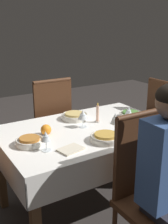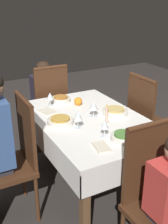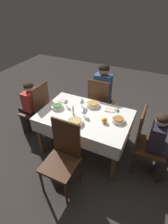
{
  "view_description": "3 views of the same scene",
  "coord_description": "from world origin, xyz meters",
  "px_view_note": "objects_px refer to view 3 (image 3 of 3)",
  "views": [
    {
      "loc": [
        1.11,
        1.75,
        1.53
      ],
      "look_at": [
        0.08,
        0.09,
        0.9
      ],
      "focal_mm": 45.0,
      "sensor_mm": 36.0,
      "label": 1
    },
    {
      "loc": [
        -1.97,
        1.11,
        1.72
      ],
      "look_at": [
        -0.02,
        0.07,
        0.8
      ],
      "focal_mm": 45.0,
      "sensor_mm": 36.0,
      "label": 2
    },
    {
      "loc": [
        0.9,
        -1.92,
        2.27
      ],
      "look_at": [
        0.01,
        -0.05,
        0.8
      ],
      "focal_mm": 28.0,
      "sensor_mm": 36.0,
      "label": 3
    }
  ],
  "objects_px": {
    "chair_south": "(63,155)",
    "napkin_spare_side": "(110,110)",
    "chair_west": "(38,108)",
    "napkin_red_folded": "(63,101)",
    "bowl_west": "(57,107)",
    "bowl_north": "(93,104)",
    "orange_fruit": "(104,120)",
    "wine_glass_east": "(118,110)",
    "person_child_dark": "(160,144)",
    "bowl_east": "(118,120)",
    "person_adult_denim": "(103,91)",
    "dining_table": "(85,119)",
    "chair_east": "(146,141)",
    "bowl_south": "(75,122)",
    "wine_glass_south": "(84,111)",
    "wine_glass_north": "(82,101)",
    "person_child_red": "(30,105)",
    "candle_centerpiece": "(73,111)",
    "chair_north": "(100,102)",
    "wine_glass_west": "(66,101)"
  },
  "relations": [
    {
      "from": "orange_fruit",
      "to": "wine_glass_east",
      "type": "bearing_deg",
      "value": 65.93
    },
    {
      "from": "person_adult_denim",
      "to": "wine_glass_south",
      "type": "xyz_separation_m",
      "value": [
        0.03,
        -0.9,
        0.13
      ]
    },
    {
      "from": "person_adult_denim",
      "to": "chair_east",
      "type": "bearing_deg",
      "value": 138.96
    },
    {
      "from": "wine_glass_south",
      "to": "orange_fruit",
      "type": "xyz_separation_m",
      "value": [
        0.32,
        -0.01,
        -0.06
      ]
    },
    {
      "from": "bowl_west",
      "to": "bowl_north",
      "type": "bearing_deg",
      "value": 31.73
    },
    {
      "from": "chair_east",
      "to": "candle_centerpiece",
      "type": "relative_size",
      "value": 5.99
    },
    {
      "from": "person_child_dark",
      "to": "napkin_spare_side",
      "type": "bearing_deg",
      "value": 73.07
    },
    {
      "from": "wine_glass_south",
      "to": "napkin_spare_side",
      "type": "distance_m",
      "value": 0.44
    },
    {
      "from": "wine_glass_north",
      "to": "orange_fruit",
      "type": "relative_size",
      "value": 1.95
    },
    {
      "from": "bowl_north",
      "to": "wine_glass_east",
      "type": "relative_size",
      "value": 1.65
    },
    {
      "from": "chair_south",
      "to": "person_child_dark",
      "type": "xyz_separation_m",
      "value": [
        1.09,
        0.72,
        0.01
      ]
    },
    {
      "from": "dining_table",
      "to": "chair_east",
      "type": "height_order",
      "value": "chair_east"
    },
    {
      "from": "bowl_north",
      "to": "napkin_red_folded",
      "type": "height_order",
      "value": "bowl_north"
    },
    {
      "from": "person_child_red",
      "to": "bowl_north",
      "type": "xyz_separation_m",
      "value": [
        1.12,
        0.25,
        0.19
      ]
    },
    {
      "from": "chair_north",
      "to": "orange_fruit",
      "type": "relative_size",
      "value": 12.77
    },
    {
      "from": "chair_west",
      "to": "napkin_spare_side",
      "type": "xyz_separation_m",
      "value": [
        1.23,
        0.25,
        0.18
      ]
    },
    {
      "from": "bowl_west",
      "to": "wine_glass_west",
      "type": "distance_m",
      "value": 0.16
    },
    {
      "from": "person_child_dark",
      "to": "candle_centerpiece",
      "type": "relative_size",
      "value": 6.02
    },
    {
      "from": "bowl_north",
      "to": "bowl_south",
      "type": "relative_size",
      "value": 0.98
    },
    {
      "from": "chair_west",
      "to": "candle_centerpiece",
      "type": "distance_m",
      "value": 0.82
    },
    {
      "from": "bowl_east",
      "to": "person_adult_denim",
      "type": "bearing_deg",
      "value": 123.06
    },
    {
      "from": "chair_north",
      "to": "bowl_east",
      "type": "distance_m",
      "value": 0.85
    },
    {
      "from": "person_child_red",
      "to": "wine_glass_south",
      "type": "xyz_separation_m",
      "value": [
        1.12,
        -0.07,
        0.26
      ]
    },
    {
      "from": "orange_fruit",
      "to": "napkin_spare_side",
      "type": "relative_size",
      "value": 0.44
    },
    {
      "from": "person_child_dark",
      "to": "wine_glass_north",
      "type": "relative_size",
      "value": 6.56
    },
    {
      "from": "person_child_dark",
      "to": "wine_glass_east",
      "type": "height_order",
      "value": "person_child_dark"
    },
    {
      "from": "napkin_red_folded",
      "to": "wine_glass_south",
      "type": "bearing_deg",
      "value": -23.97
    },
    {
      "from": "person_adult_denim",
      "to": "napkin_red_folded",
      "type": "bearing_deg",
      "value": 55.04
    },
    {
      "from": "chair_north",
      "to": "person_adult_denim",
      "type": "height_order",
      "value": "person_adult_denim"
    },
    {
      "from": "wine_glass_south",
      "to": "orange_fruit",
      "type": "relative_size",
      "value": 1.79
    },
    {
      "from": "person_child_red",
      "to": "wine_glass_north",
      "type": "height_order",
      "value": "person_child_red"
    },
    {
      "from": "person_adult_denim",
      "to": "candle_centerpiece",
      "type": "relative_size",
      "value": 7.22
    },
    {
      "from": "chair_west",
      "to": "orange_fruit",
      "type": "height_order",
      "value": "chair_west"
    },
    {
      "from": "person_child_red",
      "to": "wine_glass_west",
      "type": "xyz_separation_m",
      "value": [
        0.75,
        0.05,
        0.26
      ]
    },
    {
      "from": "napkin_spare_side",
      "to": "napkin_red_folded",
      "type": "bearing_deg",
      "value": -173.23
    },
    {
      "from": "chair_north",
      "to": "chair_south",
      "type": "height_order",
      "value": "same"
    },
    {
      "from": "chair_east",
      "to": "napkin_spare_side",
      "type": "height_order",
      "value": "chair_east"
    },
    {
      "from": "chair_south",
      "to": "dining_table",
      "type": "bearing_deg",
      "value": 91.36
    },
    {
      "from": "chair_south",
      "to": "bowl_south",
      "type": "distance_m",
      "value": 0.49
    },
    {
      "from": "chair_north",
      "to": "bowl_east",
      "type": "xyz_separation_m",
      "value": [
        0.52,
        -0.64,
        0.2
      ]
    },
    {
      "from": "person_adult_denim",
      "to": "orange_fruit",
      "type": "bearing_deg",
      "value": 111.02
    },
    {
      "from": "chair_west",
      "to": "napkin_red_folded",
      "type": "height_order",
      "value": "chair_west"
    },
    {
      "from": "bowl_south",
      "to": "candle_centerpiece",
      "type": "relative_size",
      "value": 1.35
    },
    {
      "from": "person_adult_denim",
      "to": "orange_fruit",
      "type": "height_order",
      "value": "person_adult_denim"
    },
    {
      "from": "person_child_red",
      "to": "orange_fruit",
      "type": "bearing_deg",
      "value": 86.94
    },
    {
      "from": "bowl_south",
      "to": "orange_fruit",
      "type": "xyz_separation_m",
      "value": [
        0.36,
        0.19,
        0.01
      ]
    },
    {
      "from": "chair_north",
      "to": "bowl_north",
      "type": "distance_m",
      "value": 0.47
    },
    {
      "from": "chair_south",
      "to": "napkin_spare_side",
      "type": "distance_m",
      "value": 1.02
    },
    {
      "from": "napkin_red_folded",
      "to": "dining_table",
      "type": "bearing_deg",
      "value": -19.92
    },
    {
      "from": "dining_table",
      "to": "bowl_north",
      "type": "distance_m",
      "value": 0.3
    }
  ]
}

